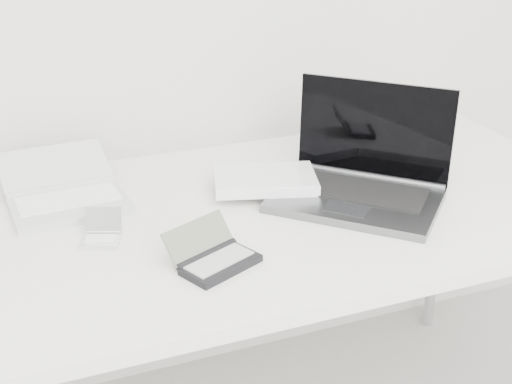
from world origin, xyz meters
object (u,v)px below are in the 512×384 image
object	(u,v)px
laptop_large	(337,180)
netbook_open_white	(65,194)
desk	(262,226)
palmtop_charcoal	(215,258)

from	to	relation	value
laptop_large	netbook_open_white	distance (m)	0.61
netbook_open_white	laptop_large	bearing A→B (deg)	-22.56
desk	laptop_large	size ratio (longest dim) A/B	3.05
laptop_large	netbook_open_white	world-z (taller)	laptop_large
desk	palmtop_charcoal	size ratio (longest dim) A/B	8.64
laptop_large	palmtop_charcoal	bearing A→B (deg)	-106.89
netbook_open_white	palmtop_charcoal	size ratio (longest dim) A/B	1.81
desk	palmtop_charcoal	world-z (taller)	palmtop_charcoal
palmtop_charcoal	laptop_large	bearing A→B (deg)	4.13
netbook_open_white	desk	bearing A→B (deg)	-29.56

